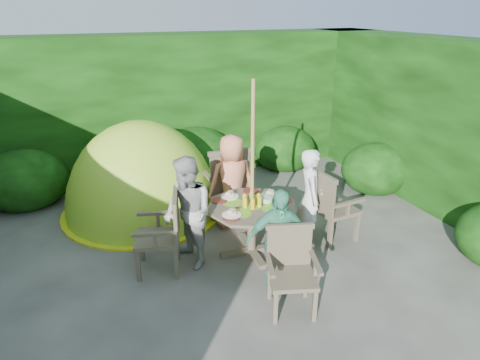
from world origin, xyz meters
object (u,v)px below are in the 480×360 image
object	(u,v)px
patio_table	(252,213)
dome_tent	(145,210)
garden_chair_right	(330,205)
garden_chair_front	(291,268)
garden_chair_left	(164,232)
child_back	(232,181)
parasol_pole	(252,172)
child_left	(188,213)
child_right	(310,198)
garden_chair_back	(226,181)
child_front	(278,241)

from	to	relation	value
patio_table	dome_tent	bearing A→B (deg)	121.95
garden_chair_right	garden_chair_front	world-z (taller)	garden_chair_right
garden_chair_left	dome_tent	bearing A→B (deg)	-165.56
child_back	parasol_pole	bearing A→B (deg)	88.36
patio_table	dome_tent	size ratio (longest dim) A/B	0.42
child_left	garden_chair_front	bearing A→B (deg)	19.40
child_right	garden_chair_back	bearing A→B (deg)	52.82
parasol_pole	garden_chair_back	size ratio (longest dim) A/B	2.09
child_front	child_left	bearing A→B (deg)	144.60
parasol_pole	child_right	world-z (taller)	parasol_pole
garden_chair_front	child_right	distance (m)	1.37
garden_chair_right	garden_chair_back	xyz separation A→B (m)	(-1.04, 1.15, 0.06)
parasol_pole	garden_chair_right	xyz separation A→B (m)	(1.10, -0.06, -0.60)
child_back	dome_tent	size ratio (longest dim) A/B	0.47
child_back	garden_chair_front	bearing A→B (deg)	88.91
patio_table	garden_chair_back	world-z (taller)	garden_chair_back
child_front	garden_chair_left	bearing A→B (deg)	154.18
dome_tent	child_left	bearing A→B (deg)	-64.29
patio_table	parasol_pole	size ratio (longest dim) A/B	0.54
garden_chair_left	child_right	bearing A→B (deg)	103.26
child_left	dome_tent	world-z (taller)	dome_tent
child_right	parasol_pole	bearing A→B (deg)	106.52
garden_chair_left	child_left	world-z (taller)	child_left
patio_table	child_front	distance (m)	0.80
parasol_pole	dome_tent	size ratio (longest dim) A/B	0.77
garden_chair_left	child_right	size ratio (longest dim) A/B	0.72
patio_table	dome_tent	world-z (taller)	dome_tent
parasol_pole	child_right	xyz separation A→B (m)	(0.80, -0.04, -0.45)
garden_chair_front	child_right	size ratio (longest dim) A/B	0.65
garden_chair_left	patio_table	bearing A→B (deg)	103.71
garden_chair_back	garden_chair_front	world-z (taller)	garden_chair_back
garden_chair_front	child_back	bearing A→B (deg)	104.73
child_right	garden_chair_left	bearing A→B (deg)	107.07
garden_chair_left	child_left	distance (m)	0.35
parasol_pole	garden_chair_front	world-z (taller)	parasol_pole
garden_chair_left	child_right	world-z (taller)	child_right
garden_chair_back	child_back	distance (m)	0.31
garden_chair_front	child_front	world-z (taller)	child_front
child_right	child_back	size ratio (longest dim) A/B	0.97
garden_chair_back	child_left	xyz separation A→B (m)	(-0.85, -1.05, 0.12)
child_left	parasol_pole	bearing A→B (deg)	72.92
garden_chair_back	child_right	xyz separation A→B (m)	(0.75, -1.12, 0.09)
garden_chair_right	child_back	world-z (taller)	child_back
parasol_pole	child_back	bearing A→B (deg)	87.32
patio_table	child_left	world-z (taller)	child_left
child_back	dome_tent	xyz separation A→B (m)	(-1.11, 0.92, -0.67)
child_right	garden_chair_right	bearing A→B (deg)	-75.62
garden_chair_front	child_right	bearing A→B (deg)	68.95
garden_chair_front	child_left	distance (m)	1.40
patio_table	garden_chair_front	xyz separation A→B (m)	(-0.04, -1.11, -0.11)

